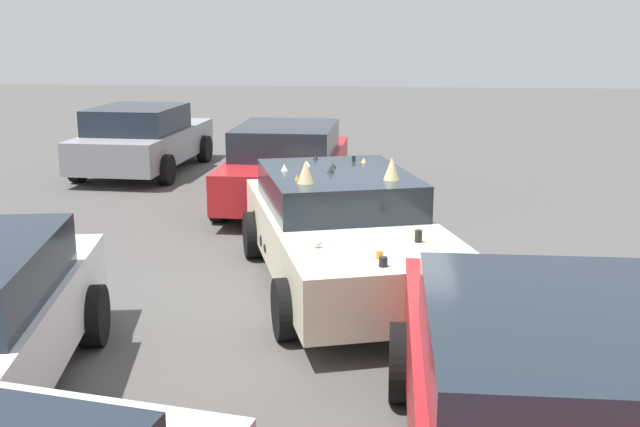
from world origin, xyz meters
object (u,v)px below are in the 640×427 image
Objects in this scene: parked_sedan_far_left at (555,405)px; parked_sedan_behind_right at (143,139)px; parked_sedan_behind_left at (287,164)px; art_car_decorated at (343,229)px.

parked_sedan_behind_right is at bearing 29.21° from parked_sedan_far_left.
parked_sedan_far_left is at bearing -160.16° from parked_sedan_behind_left.
art_car_decorated is at bearing 20.21° from parked_sedan_far_left.
art_car_decorated is 4.29m from parked_sedan_behind_left.
parked_sedan_behind_right is at bearing 52.96° from parked_sedan_behind_left.
parked_sedan_behind_right is 12.81m from parked_sedan_far_left.
art_car_decorated is 1.14× the size of parked_sedan_behind_left.
parked_sedan_behind_left is at bearing 179.89° from art_car_decorated.
parked_sedan_behind_left is 8.90m from parked_sedan_far_left.
art_car_decorated is 4.61m from parked_sedan_far_left.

